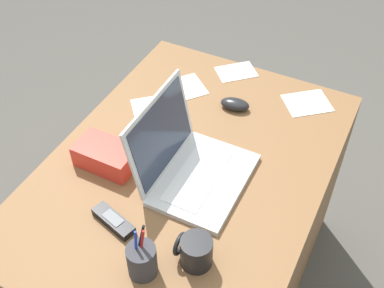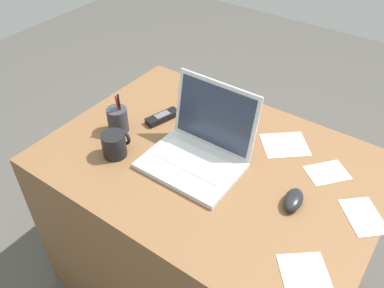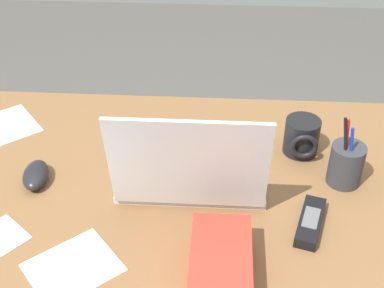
% 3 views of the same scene
% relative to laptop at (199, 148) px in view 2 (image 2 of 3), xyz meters
% --- Properties ---
extents(ground_plane, '(6.00, 6.00, 0.00)m').
position_rel_laptop_xyz_m(ground_plane, '(0.03, 0.03, -0.80)').
color(ground_plane, '#4C4944').
extents(desk, '(1.16, 0.83, 0.75)m').
position_rel_laptop_xyz_m(desk, '(0.03, 0.03, -0.43)').
color(desk, brown).
rests_on(desk, ground).
extents(laptop, '(0.33, 0.29, 0.26)m').
position_rel_laptop_xyz_m(laptop, '(0.00, 0.00, 0.00)').
color(laptop, silver).
rests_on(laptop, desk).
extents(computer_mouse, '(0.07, 0.11, 0.04)m').
position_rel_laptop_xyz_m(computer_mouse, '(0.35, 0.00, -0.03)').
color(computer_mouse, black).
rests_on(computer_mouse, desk).
extents(coffee_mug_white, '(0.08, 0.10, 0.09)m').
position_rel_laptop_xyz_m(coffee_mug_white, '(-0.26, -0.15, -0.01)').
color(coffee_mug_white, black).
rests_on(coffee_mug_white, desk).
extents(cordless_phone, '(0.08, 0.15, 0.03)m').
position_rel_laptop_xyz_m(cordless_phone, '(-0.25, 0.11, -0.04)').
color(cordless_phone, black).
rests_on(cordless_phone, desk).
extents(pen_holder, '(0.08, 0.08, 0.17)m').
position_rel_laptop_xyz_m(pen_holder, '(-0.34, -0.04, -0.00)').
color(pen_holder, '#333338').
rests_on(pen_holder, desk).
extents(snack_bag, '(0.11, 0.19, 0.07)m').
position_rel_laptop_xyz_m(snack_bag, '(-0.07, 0.25, -0.02)').
color(snack_bag, red).
rests_on(snack_bag, desk).
extents(paper_note_near_laptop, '(0.16, 0.17, 0.00)m').
position_rel_laptop_xyz_m(paper_note_near_laptop, '(0.39, 0.20, -0.05)').
color(paper_note_near_laptop, white).
rests_on(paper_note_near_laptop, desk).
extents(paper_note_left, '(0.20, 0.20, 0.00)m').
position_rel_laptop_xyz_m(paper_note_left, '(0.49, -0.22, -0.05)').
color(paper_note_left, white).
rests_on(paper_note_left, desk).
extents(paper_note_right, '(0.21, 0.21, 0.00)m').
position_rel_laptop_xyz_m(paper_note_right, '(0.21, 0.25, -0.05)').
color(paper_note_right, white).
rests_on(paper_note_right, desk).
extents(paper_note_front, '(0.17, 0.18, 0.00)m').
position_rel_laptop_xyz_m(paper_note_front, '(0.55, 0.08, -0.05)').
color(paper_note_front, white).
rests_on(paper_note_front, desk).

